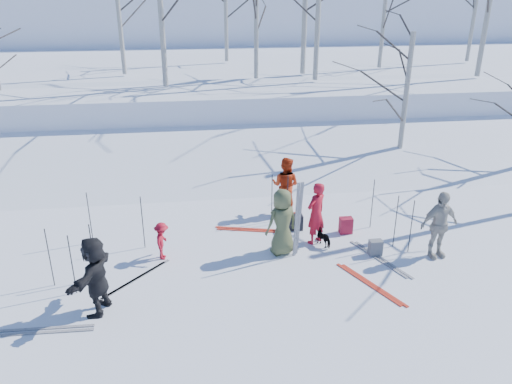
{
  "coord_description": "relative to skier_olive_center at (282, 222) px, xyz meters",
  "views": [
    {
      "loc": [
        -1.45,
        -9.34,
        5.94
      ],
      "look_at": [
        0.0,
        1.5,
        1.3
      ],
      "focal_mm": 35.0,
      "sensor_mm": 36.0,
      "label": 1
    }
  ],
  "objects": [
    {
      "name": "ski_pair_c",
      "position": [
        -3.34,
        -0.75,
        -0.79
      ],
      "size": [
        2.1,
        2.1,
        0.02
      ],
      "primitive_type": null,
      "rotation": [
        0.0,
        0.0,
        -0.76
      ],
      "color": "silver",
      "rests_on": "ground"
    },
    {
      "name": "birch_plateau_g",
      "position": [
        12.07,
        14.06,
        4.04
      ],
      "size": [
        4.29,
        4.29,
        5.28
      ],
      "primitive_type": null,
      "color": "silver",
      "rests_on": "snow_plateau"
    },
    {
      "name": "backpack_dark",
      "position": [
        0.58,
        1.13,
        -0.6
      ],
      "size": [
        0.34,
        0.24,
        0.4
      ],
      "primitive_type": "cube",
      "color": "black",
      "rests_on": "ground"
    },
    {
      "name": "ski_pole_c",
      "position": [
        2.99,
        -0.37,
        -0.13
      ],
      "size": [
        0.02,
        0.02,
        1.34
      ],
      "primitive_type": "cylinder",
      "color": "black",
      "rests_on": "ground"
    },
    {
      "name": "upright_ski_left",
      "position": [
        0.28,
        -0.25,
        0.15
      ],
      "size": [
        0.1,
        0.17,
        1.9
      ],
      "primitive_type": "cube",
      "rotation": [
        0.07,
        0.0,
        0.21
      ],
      "color": "silver",
      "rests_on": "ground"
    },
    {
      "name": "backpack_red",
      "position": [
        1.8,
        0.78,
        -0.59
      ],
      "size": [
        0.32,
        0.22,
        0.42
      ],
      "primitive_type": "cube",
      "color": "maroon",
      "rests_on": "ground"
    },
    {
      "name": "skier_redor_behind",
      "position": [
        0.49,
        2.19,
        0.0
      ],
      "size": [
        0.98,
        0.93,
        1.61
      ],
      "primitive_type": "imported",
      "rotation": [
        0.0,
        0.0,
        2.6
      ],
      "color": "#B52C0D",
      "rests_on": "ground"
    },
    {
      "name": "birch_plateau_f",
      "position": [
        -4.72,
        12.44,
        4.11
      ],
      "size": [
        4.4,
        4.4,
        5.43
      ],
      "primitive_type": null,
      "color": "silver",
      "rests_on": "snow_plateau"
    },
    {
      "name": "skier_red_north",
      "position": [
        0.9,
        0.4,
        -0.02
      ],
      "size": [
        0.68,
        0.63,
        1.57
      ],
      "primitive_type": "imported",
      "rotation": [
        0.0,
        0.0,
        3.75
      ],
      "color": "#AB1022",
      "rests_on": "ground"
    },
    {
      "name": "ski_pole_j",
      "position": [
        -4.51,
        1.09,
        -0.13
      ],
      "size": [
        0.02,
        0.02,
        1.34
      ],
      "primitive_type": "cylinder",
      "color": "black",
      "rests_on": "ground"
    },
    {
      "name": "ski_pair_a",
      "position": [
        -0.54,
        1.23,
        -0.79
      ],
      "size": [
        1.11,
        2.0,
        0.02
      ],
      "primitive_type": null,
      "rotation": [
        0.0,
        0.0,
        1.32
      ],
      "color": "red",
      "rests_on": "ground"
    },
    {
      "name": "skier_cream_east",
      "position": [
        3.52,
        -0.63,
        0.01
      ],
      "size": [
        1.01,
        0.56,
        1.63
      ],
      "primitive_type": "imported",
      "rotation": [
        0.0,
        0.0,
        0.18
      ],
      "color": "beige",
      "rests_on": "ground"
    },
    {
      "name": "snow_ramp",
      "position": [
        -0.52,
        6.19,
        -0.65
      ],
      "size": [
        70.0,
        9.49,
        4.12
      ],
      "primitive_type": "cube",
      "rotation": [
        0.3,
        0.0,
        0.0
      ],
      "color": "white",
      "rests_on": "ground"
    },
    {
      "name": "ski_pair_e",
      "position": [
        1.63,
        -1.59,
        -0.79
      ],
      "size": [
        1.67,
        2.05,
        0.02
      ],
      "primitive_type": null,
      "rotation": [
        0.0,
        0.0,
        0.44
      ],
      "color": "red",
      "rests_on": "ground"
    },
    {
      "name": "snow_plateau",
      "position": [
        -0.52,
        16.19,
        0.2
      ],
      "size": [
        70.0,
        18.0,
        2.2
      ],
      "primitive_type": "cube",
      "color": "white",
      "rests_on": "ground"
    },
    {
      "name": "skier_olive_center",
      "position": [
        0.0,
        0.0,
        0.0
      ],
      "size": [
        0.92,
        0.76,
        1.61
      ],
      "primitive_type": "imported",
      "rotation": [
        0.0,
        0.0,
        3.51
      ],
      "color": "#4A5331",
      "rests_on": "ground"
    },
    {
      "name": "ski_pole_b",
      "position": [
        -4.49,
        -1.08,
        -0.13
      ],
      "size": [
        0.02,
        0.02,
        1.34
      ],
      "primitive_type": "cylinder",
      "color": "black",
      "rests_on": "ground"
    },
    {
      "name": "skier_grey_west",
      "position": [
        -3.91,
        -1.75,
        -0.0
      ],
      "size": [
        0.89,
        1.55,
        1.6
      ],
      "primitive_type": "imported",
      "rotation": [
        0.0,
        0.0,
        4.41
      ],
      "color": "black",
      "rests_on": "ground"
    },
    {
      "name": "birch_plateau_d",
      "position": [
        -0.0,
        15.65,
        4.3
      ],
      "size": [
        4.67,
        4.67,
        5.81
      ],
      "primitive_type": null,
      "color": "silver",
      "rests_on": "snow_plateau"
    },
    {
      "name": "ski_pole_h",
      "position": [
        0.04,
        1.67,
        -0.13
      ],
      "size": [
        0.02,
        0.02,
        1.34
      ],
      "primitive_type": "cylinder",
      "color": "black",
      "rests_on": "ground"
    },
    {
      "name": "upright_ski_right",
      "position": [
        0.36,
        -0.19,
        0.15
      ],
      "size": [
        0.13,
        0.23,
        1.89
      ],
      "primitive_type": "cube",
      "rotation": [
        0.1,
        0.0,
        0.28
      ],
      "color": "silver",
      "rests_on": "ground"
    },
    {
      "name": "ski_pair_b",
      "position": [
        2.21,
        -0.62,
        -0.79
      ],
      "size": [
        1.51,
        2.04,
        0.02
      ],
      "primitive_type": null,
      "rotation": [
        0.0,
        0.0,
        0.38
      ],
      "color": "silver",
      "rests_on": "ground"
    },
    {
      "name": "birch_plateau_i",
      "position": [
        0.83,
        10.65,
        3.93
      ],
      "size": [
        4.15,
        4.15,
        5.07
      ],
      "primitive_type": null,
      "color": "silver",
      "rests_on": "snow_plateau"
    },
    {
      "name": "dog",
      "position": [
        1.09,
        0.23,
        -0.58
      ],
      "size": [
        0.47,
        0.58,
        0.45
      ],
      "primitive_type": "imported",
      "rotation": [
        0.0,
        0.0,
        3.65
      ],
      "color": "black",
      "rests_on": "ground"
    },
    {
      "name": "birch_edge_e",
      "position": [
        5.13,
        5.45,
        1.43
      ],
      "size": [
        3.73,
        3.73,
        4.47
      ],
      "primitive_type": null,
      "color": "silver",
      "rests_on": "ground"
    },
    {
      "name": "ski_pair_d",
      "position": [
        -4.9,
        -2.25,
        -0.79
      ],
      "size": [
        0.32,
        1.91,
        0.02
      ],
      "primitive_type": null,
      "rotation": [
        0.0,
        0.0,
        1.54
      ],
      "color": "silver",
      "rests_on": "ground"
    },
    {
      "name": "ground",
      "position": [
        -0.52,
        -0.81,
        -0.8
      ],
      "size": [
        120.0,
        120.0,
        0.0
      ],
      "primitive_type": "plane",
      "color": "white",
      "rests_on": "ground"
    },
    {
      "name": "far_hill",
      "position": [
        -0.52,
        37.19,
        1.2
      ],
      "size": [
        90.0,
        30.0,
        6.0
      ],
      "primitive_type": "cube",
      "color": "white",
      "rests_on": "ground"
    },
    {
      "name": "skier_red_seated",
      "position": [
        -2.77,
        0.11,
        -0.35
      ],
      "size": [
        0.42,
        0.62,
        0.9
      ],
      "primitive_type": "imported",
      "rotation": [
        0.0,
        0.0,
        1.42
      ],
      "color": "#AB1022",
      "rests_on": "ground"
    },
    {
      "name": "ski_pole_i",
      "position": [
        2.74,
        -0.06,
        -0.13
      ],
      "size": [
        0.02,
        0.02,
        1.34
      ],
      "primitive_type": "cylinder",
      "color": "black",
      "rests_on": "ground"
    },
    {
      "name": "ski_pole_a",
      "position": [
        2.54,
        0.99,
        -0.13
      ],
      "size": [
        0.02,
        0.02,
        1.34
      ],
      "primitive_type": "cylinder",
      "color": "black",
      "rests_on": "ground"
    },
    {
      "name": "ski_pole_d",
      "position": [
        -4.16,
        -0.64,
        -0.13
      ],
      "size": [
        0.02,
        0.02,
        1.34
      ],
      "primitive_type": "cylinder",
      "color": "black",
      "rests_on": "ground"
    },
    {
      "name": "ski_pole_g",
      "position": [
        -3.23,
        0.68,
        -0.13
      ],
      "size": [
        0.02,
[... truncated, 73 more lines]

